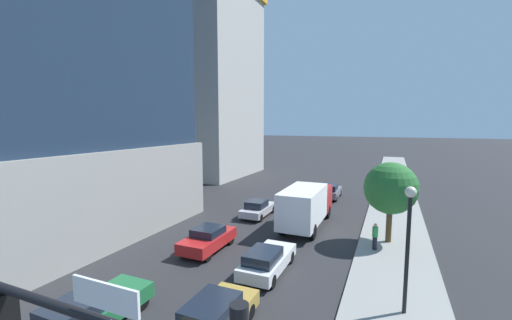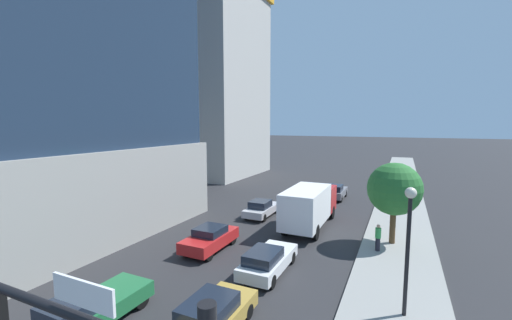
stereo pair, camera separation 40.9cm
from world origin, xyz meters
The scene contains 12 objects.
sidewalk centered at (8.10, 20.00, 0.07)m, with size 4.35×120.00×0.15m, color gray.
construction_building centered at (-19.19, 42.56, 16.39)m, with size 21.67×22.60×38.69m.
street_lamp centered at (8.42, 13.83, 3.63)m, with size 0.44×0.44×5.24m.
street_tree centered at (7.71, 22.09, 3.69)m, with size 3.35×3.35×5.24m.
car_gold centered at (1.90, 9.55, 0.70)m, with size 1.82×4.76×1.44m.
car_red centered at (-2.57, 16.53, 0.73)m, with size 1.90×4.15×1.45m.
car_green centered at (-2.57, 8.26, 0.74)m, with size 1.88×4.21×1.47m.
car_gray centered at (1.90, 33.46, 0.76)m, with size 1.81×4.16×1.56m.
car_silver centered at (-2.57, 24.46, 0.68)m, with size 1.80×4.16×1.40m.
car_white centered at (1.90, 15.12, 0.71)m, with size 1.79×4.45×1.42m.
box_truck centered at (1.90, 23.29, 1.79)m, with size 2.47×7.84×3.15m.
pedestrian_green_shirt centered at (6.96, 20.37, 0.98)m, with size 0.34×0.34×1.63m.
Camera 2 is at (8.05, 0.39, 7.83)m, focal length 22.33 mm.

